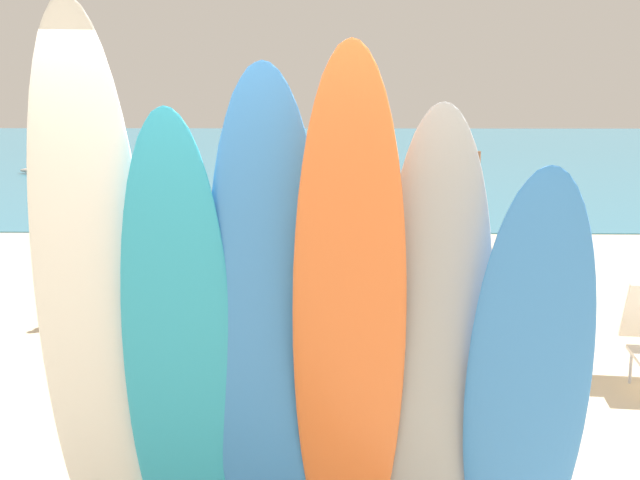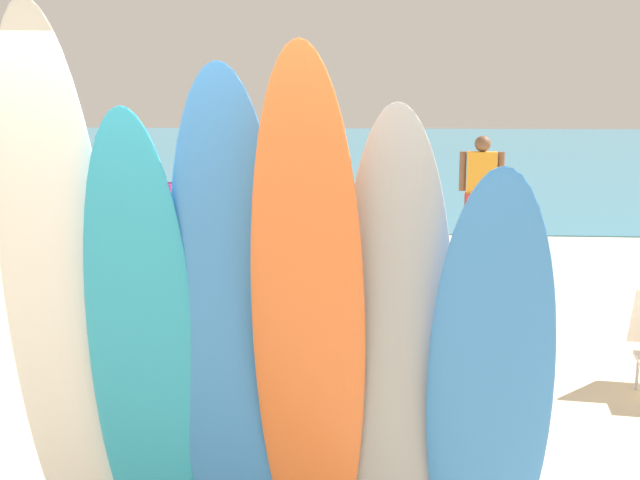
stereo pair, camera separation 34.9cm
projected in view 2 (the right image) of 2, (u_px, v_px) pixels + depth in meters
The scene contains 13 objects.
ground at pixel (359, 196), 17.71m from camera, with size 60.00×60.00×0.00m, color beige.
ocean_water at pixel (369, 149), 32.53m from camera, with size 60.00×40.00×0.02m, color teal.
surfboard_rack at pixel (285, 442), 3.88m from camera, with size 2.32×0.07×0.77m.
surfboard_white_0 at pixel (63, 317), 3.40m from camera, with size 0.48×0.07×2.67m, color white.
surfboard_teal_1 at pixel (144, 363), 3.41m from camera, with size 0.47×0.08×2.27m, color #289EC6.
surfboard_blue_2 at pixel (232, 346), 3.37m from camera, with size 0.52×0.06×2.42m, color #337AD1.
surfboard_orange_3 at pixel (309, 346), 3.26m from camera, with size 0.47×0.08×2.53m, color orange.
surfboard_grey_4 at pixel (397, 367), 3.33m from camera, with size 0.48×0.07×2.28m, color #999EA3.
surfboard_blue_5 at pixel (488, 403), 3.24m from camera, with size 0.51×0.08×2.07m, color #337AD1.
beachgoer_photographing at pixel (383, 211), 8.93m from camera, with size 0.43×0.62×1.66m.
beachgoer_midbeach at pixel (481, 185), 11.35m from camera, with size 0.63×0.27×1.68m.
beachgoer_strolling at pixel (186, 226), 8.12m from camera, with size 0.50×0.40×1.59m.
distant_boat at pixel (105, 170), 22.50m from camera, with size 3.16×1.34×0.25m.
Camera 2 is at (0.45, -3.60, 2.26)m, focal length 44.10 mm.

